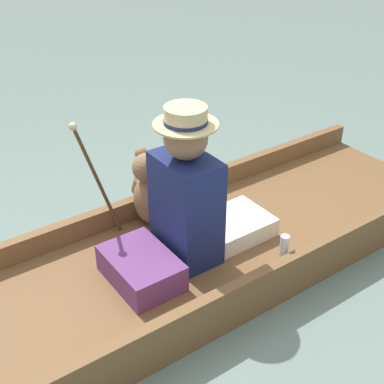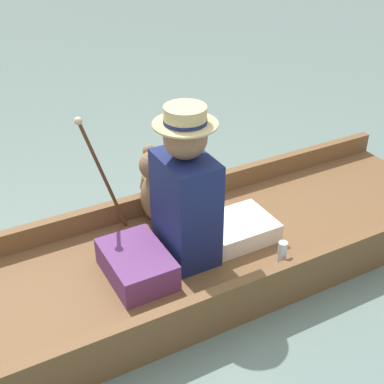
# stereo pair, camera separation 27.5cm
# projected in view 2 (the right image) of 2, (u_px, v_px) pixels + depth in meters

# --- Properties ---
(ground_plane) EXTENTS (16.00, 16.00, 0.00)m
(ground_plane) POSITION_uv_depth(u_px,v_px,m) (198.00, 267.00, 3.05)
(ground_plane) COLOR slate
(punt_boat) EXTENTS (1.01, 3.40, 0.26)m
(punt_boat) POSITION_uv_depth(u_px,v_px,m) (198.00, 256.00, 3.01)
(punt_boat) COLOR brown
(punt_boat) RESTS_ON ground_plane
(seat_cushion) EXTENTS (0.43, 0.30, 0.15)m
(seat_cushion) POSITION_uv_depth(u_px,v_px,m) (137.00, 264.00, 2.75)
(seat_cushion) COLOR #6B3875
(seat_cushion) RESTS_ON punt_boat
(seated_person) EXTENTS (0.36, 0.69, 0.87)m
(seated_person) POSITION_uv_depth(u_px,v_px,m) (196.00, 199.00, 2.79)
(seated_person) COLOR white
(seated_person) RESTS_ON punt_boat
(teddy_bear) EXTENTS (0.33, 0.19, 0.47)m
(teddy_bear) POSITION_uv_depth(u_px,v_px,m) (155.00, 187.00, 3.13)
(teddy_bear) COLOR #846042
(teddy_bear) RESTS_ON punt_boat
(wine_glass) EXTENTS (0.08, 0.08, 0.20)m
(wine_glass) POSITION_uv_depth(u_px,v_px,m) (282.00, 256.00, 2.74)
(wine_glass) COLOR silver
(wine_glass) RESTS_ON punt_boat
(walking_cane) EXTENTS (0.04, 0.24, 0.74)m
(walking_cane) POSITION_uv_depth(u_px,v_px,m) (99.00, 165.00, 2.90)
(walking_cane) COLOR brown
(walking_cane) RESTS_ON punt_boat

